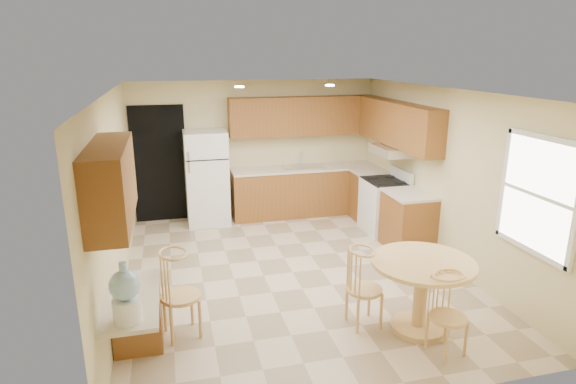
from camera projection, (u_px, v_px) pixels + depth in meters
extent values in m
plane|color=#C9B192|center=(293.00, 272.00, 6.74)|extent=(5.50, 5.50, 0.00)
cube|color=white|center=(293.00, 91.00, 6.05)|extent=(4.50, 5.50, 0.02)
cube|color=#C8BD87|center=(255.00, 149.00, 8.96)|extent=(4.50, 0.02, 2.50)
cube|color=#C8BD87|center=(380.00, 276.00, 3.84)|extent=(4.50, 0.02, 2.50)
cube|color=#C8BD87|center=(115.00, 199.00, 5.87)|extent=(0.02, 5.50, 2.50)
cube|color=#C8BD87|center=(444.00, 176.00, 6.92)|extent=(0.02, 5.50, 2.50)
cube|color=black|center=(159.00, 164.00, 8.59)|extent=(0.90, 0.02, 2.10)
cube|color=brown|center=(305.00, 192.00, 9.11)|extent=(2.75, 0.60, 0.87)
cube|color=beige|center=(305.00, 168.00, 8.99)|extent=(2.75, 0.63, 0.04)
cube|color=brown|center=(370.00, 196.00, 8.81)|extent=(0.60, 0.59, 0.87)
cube|color=beige|center=(371.00, 172.00, 8.68)|extent=(0.63, 0.59, 0.04)
cube|color=brown|center=(408.00, 222.00, 7.45)|extent=(0.60, 0.80, 0.87)
cube|color=beige|center=(410.00, 194.00, 7.33)|extent=(0.63, 0.80, 0.04)
cube|color=brown|center=(303.00, 116.00, 8.84)|extent=(2.75, 0.33, 0.70)
cube|color=brown|center=(398.00, 124.00, 7.85)|extent=(0.33, 2.42, 0.70)
cube|color=brown|center=(111.00, 183.00, 4.25)|extent=(0.33, 1.40, 0.70)
cube|color=silver|center=(304.00, 167.00, 8.97)|extent=(0.78, 0.44, 0.01)
cube|color=silver|center=(392.00, 150.00, 7.92)|extent=(0.50, 0.76, 0.14)
cube|color=brown|center=(137.00, 316.00, 4.95)|extent=(0.48, 0.42, 0.72)
cube|color=beige|center=(132.00, 299.00, 4.48)|extent=(0.50, 1.20, 0.04)
cube|color=white|center=(539.00, 195.00, 5.13)|extent=(0.05, 1.00, 1.20)
cube|color=white|center=(547.00, 138.00, 4.95)|extent=(0.05, 1.10, 0.06)
cube|color=white|center=(530.00, 249.00, 5.30)|extent=(0.05, 1.10, 0.06)
cube|color=white|center=(505.00, 183.00, 5.62)|extent=(0.05, 0.06, 1.28)
cylinder|color=white|center=(239.00, 87.00, 7.06)|extent=(0.14, 0.14, 0.02)
cylinder|color=white|center=(330.00, 85.00, 7.38)|extent=(0.14, 0.14, 0.02)
cube|color=white|center=(207.00, 178.00, 8.53)|extent=(0.74, 0.69, 1.67)
cube|color=black|center=(207.00, 160.00, 8.09)|extent=(0.72, 0.01, 0.02)
cube|color=silver|center=(189.00, 167.00, 8.04)|extent=(0.03, 0.03, 0.18)
cube|color=silver|center=(189.00, 156.00, 7.98)|extent=(0.03, 0.03, 0.14)
cube|color=white|center=(384.00, 207.00, 8.17)|extent=(0.65, 0.76, 0.90)
cube|color=black|center=(386.00, 181.00, 8.04)|extent=(0.64, 0.75, 0.02)
cube|color=white|center=(401.00, 174.00, 8.08)|extent=(0.06, 0.76, 0.18)
cylinder|color=#E1B370|center=(418.00, 326.00, 5.35)|extent=(0.60, 0.60, 0.06)
cylinder|color=#E1B370|center=(420.00, 297.00, 5.25)|extent=(0.15, 0.15, 0.74)
cylinder|color=#E1B370|center=(423.00, 263.00, 5.14)|extent=(1.11, 1.11, 0.04)
cylinder|color=#E1B370|center=(365.00, 290.00, 5.34)|extent=(0.40, 0.40, 0.04)
cylinder|color=#E1B370|center=(347.00, 302.00, 5.50)|extent=(0.03, 0.03, 0.43)
cylinder|color=#E1B370|center=(370.00, 299.00, 5.57)|extent=(0.03, 0.03, 0.43)
cylinder|color=#E1B370|center=(357.00, 315.00, 5.24)|extent=(0.03, 0.03, 0.43)
cylinder|color=#E1B370|center=(381.00, 312.00, 5.30)|extent=(0.03, 0.03, 0.43)
cylinder|color=#E1B370|center=(448.00, 318.00, 4.83)|extent=(0.38, 0.38, 0.04)
cylinder|color=#E1B370|center=(427.00, 330.00, 4.98)|extent=(0.03, 0.03, 0.40)
cylinder|color=#E1B370|center=(450.00, 327.00, 5.04)|extent=(0.03, 0.03, 0.40)
cylinder|color=#E1B370|center=(441.00, 345.00, 4.73)|extent=(0.03, 0.03, 0.40)
cylinder|color=#E1B370|center=(466.00, 341.00, 4.79)|extent=(0.03, 0.03, 0.40)
cylinder|color=#E1B370|center=(181.00, 296.00, 5.14)|extent=(0.43, 0.43, 0.04)
cylinder|color=#E1B370|center=(168.00, 310.00, 5.31)|extent=(0.04, 0.04, 0.46)
cylinder|color=#E1B370|center=(196.00, 307.00, 5.38)|extent=(0.04, 0.04, 0.46)
cylinder|color=#E1B370|center=(168.00, 325.00, 5.02)|extent=(0.04, 0.04, 0.46)
cylinder|color=#E1B370|center=(197.00, 321.00, 5.09)|extent=(0.04, 0.04, 0.46)
cylinder|color=white|center=(127.00, 310.00, 4.06)|extent=(0.24, 0.24, 0.20)
sphere|color=#98C8EB|center=(125.00, 285.00, 3.99)|extent=(0.26, 0.26, 0.26)
cylinder|color=#98C8EB|center=(123.00, 267.00, 3.95)|extent=(0.06, 0.06, 0.07)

